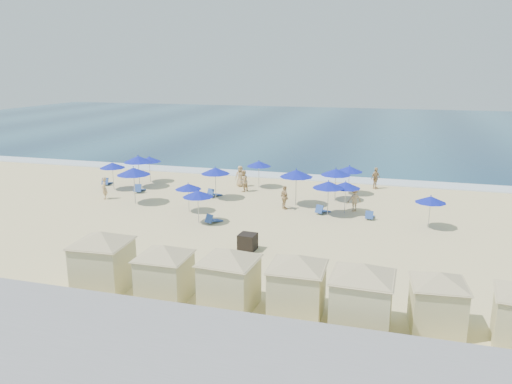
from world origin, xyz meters
TOP-DOWN VIEW (x-y plane):
  - ground at (0.00, 0.00)m, footprint 160.00×160.00m
  - ocean at (0.00, 55.00)m, footprint 160.00×80.00m
  - surf_line at (0.00, 15.50)m, footprint 160.00×2.50m
  - seawall at (0.00, -13.50)m, footprint 160.00×6.10m
  - trash_bin at (1.29, -3.16)m, footprint 0.95×0.95m
  - cabana_0 at (-3.34, -9.59)m, footprint 4.69×4.69m
  - cabana_1 at (-0.30, -9.75)m, footprint 4.26×4.26m
  - cabana_2 at (2.54, -9.66)m, footprint 4.44×4.44m
  - cabana_3 at (5.29, -9.51)m, footprint 4.43×4.43m
  - cabana_4 at (7.82, -9.99)m, footprint 4.64×4.64m
  - cabana_5 at (10.51, -9.22)m, footprint 4.04×4.04m
  - umbrella_0 at (-13.04, 6.81)m, footprint 2.01×2.01m
  - umbrella_1 at (-9.27, 3.56)m, footprint 2.40×2.40m
  - umbrella_2 at (-11.53, 10.09)m, footprint 2.00×2.00m
  - umbrella_3 at (-4.69, 2.67)m, footprint 1.79×1.79m
  - umbrella_4 at (-2.08, 10.79)m, footprint 2.00×2.00m
  - umbrella_5 at (-4.17, 6.43)m, footprint 2.16×2.16m
  - umbrella_6 at (-3.08, 0.50)m, footprint 1.93×1.93m
  - umbrella_7 at (4.43, 8.35)m, footprint 2.19×2.19m
  - umbrella_8 at (1.94, 6.29)m, footprint 2.36×2.36m
  - umbrella_9 at (5.20, 10.51)m, footprint 2.03×2.03m
  - umbrella_10 at (5.50, 5.26)m, footprint 1.98×1.98m
  - umbrella_11 at (10.77, 3.47)m, footprint 1.84×1.84m
  - umbrella_12 at (4.47, 4.46)m, footprint 2.12×2.12m
  - umbrella_13 at (-11.44, 8.08)m, footprint 2.37×2.37m
  - beach_chair_0 at (-14.51, 8.09)m, footprint 0.75×1.30m
  - beach_chair_1 at (-10.66, 6.61)m, footprint 0.80×1.39m
  - beach_chair_2 at (-4.54, 6.88)m, footprint 0.95×1.37m
  - beach_chair_3 at (-2.23, 0.74)m, footprint 0.95×1.29m
  - beach_chair_4 at (4.04, 4.77)m, footprint 0.98×1.31m
  - beach_chair_5 at (7.21, 4.43)m, footprint 0.58×1.14m
  - beachgoer_0 at (-12.07, 4.02)m, footprint 0.68×0.72m
  - beachgoer_1 at (-2.86, 9.12)m, footprint 0.89×1.00m
  - beachgoer_2 at (1.39, 5.13)m, footprint 0.93×1.01m
  - beachgoer_3 at (6.04, 5.99)m, footprint 1.25×1.16m
  - beachgoer_4 at (-3.64, 10.69)m, footprint 0.99×0.84m
  - beachgoer_5 at (7.05, 13.00)m, footprint 0.94×1.08m

SIDE VIEW (x-z plane):
  - ground at x=0.00m, z-range 0.00..0.00m
  - ocean at x=0.00m, z-range 0.00..0.06m
  - surf_line at x=0.00m, z-range 0.00..0.08m
  - beach_chair_5 at x=7.21m, z-range -0.09..0.52m
  - beach_chair_3 at x=-2.23m, z-range -0.10..0.55m
  - beach_chair_4 at x=4.04m, z-range -0.10..0.56m
  - beach_chair_0 at x=-14.51m, z-range -0.10..0.57m
  - beach_chair_2 at x=-4.54m, z-range -0.11..0.58m
  - beach_chair_1 at x=-10.66m, z-range -0.11..0.61m
  - trash_bin at x=1.29m, z-range 0.00..0.89m
  - seawall at x=0.00m, z-range 0.04..1.26m
  - beachgoer_0 at x=-12.07m, z-range 0.00..1.66m
  - beachgoer_2 at x=1.39m, z-range 0.00..1.66m
  - beachgoer_3 at x=6.04m, z-range 0.00..1.69m
  - beachgoer_1 at x=-2.86m, z-range 0.00..1.70m
  - beachgoer_4 at x=-3.64m, z-range 0.00..1.73m
  - beachgoer_5 at x=7.05m, z-range 0.00..1.75m
  - cabana_5 at x=10.51m, z-range 0.18..2.73m
  - cabana_1 at x=-0.30m, z-range 0.19..2.86m
  - cabana_3 at x=5.29m, z-range 0.20..2.98m
  - cabana_2 at x=2.54m, z-range 0.20..2.99m
  - cabana_4 at x=7.82m, z-range 0.21..3.13m
  - cabana_0 at x=-3.34m, z-range 0.21..3.16m
  - umbrella_3 at x=-4.69m, z-range 0.75..2.78m
  - umbrella_11 at x=10.77m, z-range 0.77..2.87m
  - umbrella_6 at x=-3.08m, z-range 0.81..3.01m
  - umbrella_10 at x=5.50m, z-range 0.83..3.08m
  - umbrella_2 at x=-11.53m, z-range 0.83..3.11m
  - umbrella_4 at x=-2.08m, z-range 0.84..3.11m
  - umbrella_0 at x=-13.04m, z-range 0.84..3.13m
  - umbrella_9 at x=5.20m, z-range 0.85..3.16m
  - umbrella_12 at x=4.47m, z-range 0.89..3.30m
  - umbrella_5 at x=-4.17m, z-range 0.90..3.36m
  - umbrella_7 at x=4.43m, z-range 0.91..3.41m
  - umbrella_8 at x=1.94m, z-range 0.98..3.67m
  - umbrella_13 at x=-11.44m, z-range 0.99..3.69m
  - umbrella_1 at x=-9.27m, z-range 1.00..3.74m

